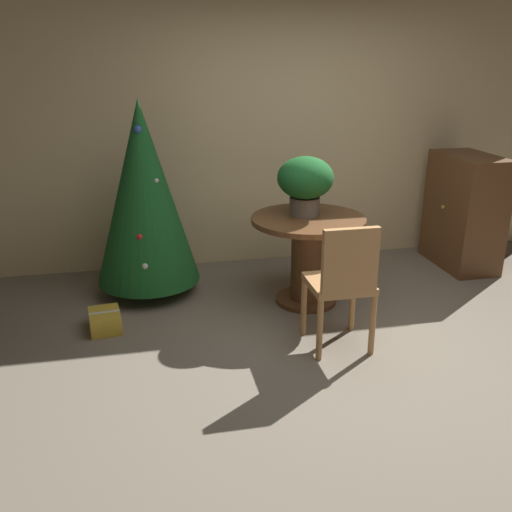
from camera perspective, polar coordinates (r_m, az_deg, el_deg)
The scene contains 8 objects.
ground_plane at distance 4.13m, azimuth 10.71°, elevation -10.14°, with size 6.60×6.60×0.00m, color #756B5B.
back_wall_panel at distance 5.71m, azimuth 3.12°, elevation 12.42°, with size 6.00×0.10×2.60m, color beige.
round_dining_table at distance 4.76m, azimuth 5.24°, elevation 0.70°, with size 0.95×0.95×0.76m.
flower_vase at distance 4.67m, azimuth 5.02°, elevation 7.60°, with size 0.47×0.47×0.49m.
wooden_chair_near at distance 3.98m, azimuth 8.81°, elevation -2.43°, with size 0.43×0.43×0.96m.
holiday_tree at distance 4.92m, azimuth -11.31°, elevation 6.24°, with size 0.90×0.90×1.70m.
gift_box_gold at distance 4.57m, azimuth -15.07°, elevation -6.36°, with size 0.27×0.33×0.15m.
wooden_cabinet at distance 5.96m, azimuth 20.37°, elevation 4.26°, with size 0.48×0.83×1.12m.
Camera 1 is at (-1.46, -3.28, 2.04)m, focal length 39.41 mm.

